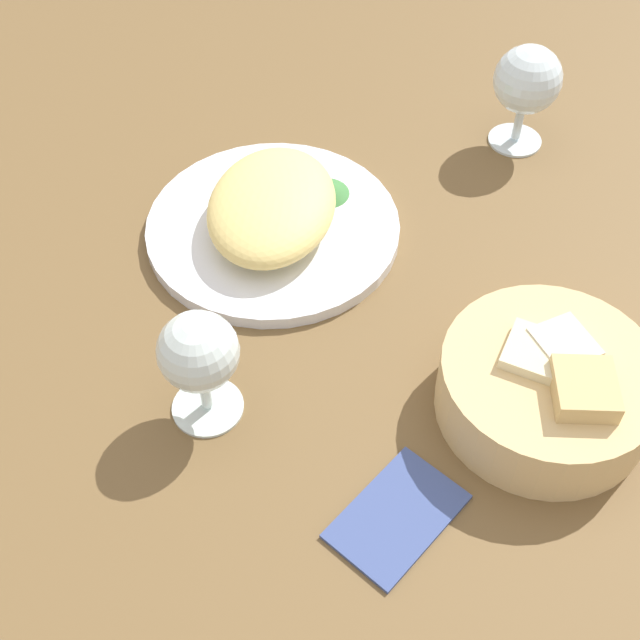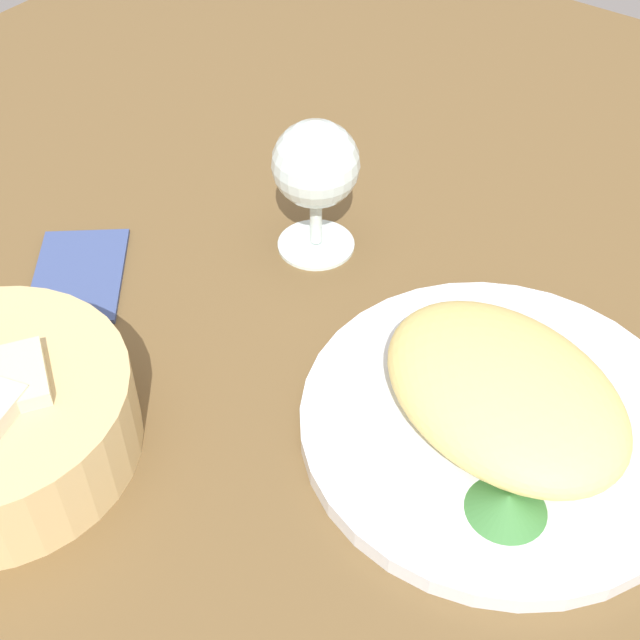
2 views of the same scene
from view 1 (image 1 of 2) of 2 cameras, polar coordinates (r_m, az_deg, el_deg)
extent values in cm
cube|color=brown|center=(87.25, 1.47, 2.66)|extent=(140.00, 140.00, 2.00)
cylinder|color=white|center=(90.33, -3.15, 6.16)|extent=(26.58, 26.58, 1.40)
ellipsoid|color=#EFD479|center=(88.18, -3.24, 7.65)|extent=(20.97, 17.78, 4.92)
cone|color=#3C7C3B|center=(92.68, 0.40, 8.80)|extent=(5.05, 5.05, 1.44)
cylinder|color=#D9B97C|center=(76.33, 14.86, -4.40)|extent=(18.70, 18.70, 6.01)
cube|color=tan|center=(73.43, 16.93, -5.22)|extent=(6.33, 5.89, 5.51)
cube|color=beige|center=(76.32, 15.69, -2.48)|extent=(6.06, 5.72, 4.99)
cube|color=beige|center=(75.46, 13.78, -2.99)|extent=(6.84, 6.70, 5.14)
cylinder|color=silver|center=(76.63, -7.50, -5.71)|extent=(6.39, 6.39, 0.60)
cylinder|color=silver|center=(74.72, -7.68, -4.70)|extent=(1.00, 1.00, 4.09)
sphere|color=silver|center=(70.36, -8.14, -2.10)|extent=(6.90, 6.90, 6.90)
cylinder|color=silver|center=(104.65, 12.88, 11.69)|extent=(6.20, 6.20, 0.60)
cylinder|color=silver|center=(103.27, 13.11, 12.70)|extent=(1.00, 1.00, 4.03)
sphere|color=silver|center=(99.99, 13.71, 15.34)|extent=(7.58, 7.58, 7.58)
cube|color=#3D4F89|center=(70.68, 5.04, -12.86)|extent=(12.41, 12.94, 0.80)
camera|label=2|loc=(0.90, 24.38, 36.36)|focal=49.50mm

